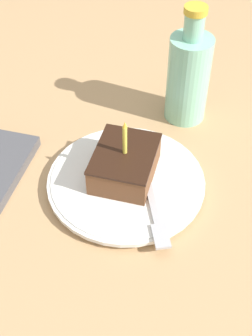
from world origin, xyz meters
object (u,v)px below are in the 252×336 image
Objects in this scene: bottle at (188,76)px; fork at (155,212)px; plate at (126,182)px; cake_slice at (125,162)px.

fork is at bearing 90.09° from bottle.
plate is at bearing -43.36° from fork.
cake_slice is 0.78× the size of fork.
fork is (-0.07, 0.07, -0.02)m from cake_slice.
bottle is at bearing -89.91° from fork.
cake_slice is 0.22m from bottle.
plate is 0.24m from bottle.
bottle is at bearing -106.18° from plate.
plate is at bearing 110.84° from cake_slice.
fork is 0.68× the size of bottle.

